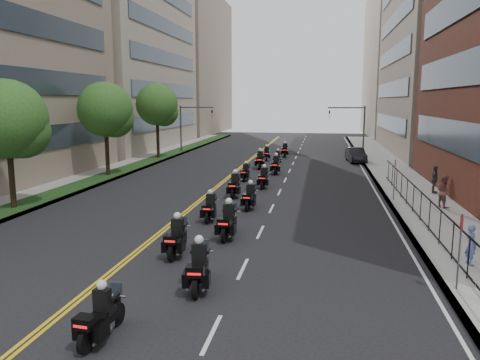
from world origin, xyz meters
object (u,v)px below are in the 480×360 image
Objects in this scene: motorcycle_0 at (100,317)px; motorcycle_3 at (228,222)px; motorcycle_6 at (235,186)px; pedestrian_c at (435,179)px; motorcycle_13 at (285,151)px; motorcycle_12 at (267,154)px; motorcycle_9 at (276,166)px; motorcycle_10 at (260,161)px; motorcycle_11 at (278,158)px; motorcycle_8 at (245,173)px; motorcycle_7 at (264,179)px; parked_sedan at (356,155)px; motorcycle_4 at (210,208)px; motorcycle_2 at (177,239)px; pedestrian_a at (471,245)px; pedestrian_b at (444,191)px; motorcycle_5 at (250,198)px; motorcycle_1 at (199,268)px.

motorcycle_3 reaches higher than motorcycle_0.
motorcycle_6 is 1.32× the size of pedestrian_c.
motorcycle_12 is at bearing -117.82° from motorcycle_13.
motorcycle_9 reaches higher than motorcycle_0.
motorcycle_9 reaches higher than motorcycle_12.
motorcycle_11 is at bearing 61.07° from motorcycle_10.
motorcycle_8 is at bearing -97.42° from motorcycle_13.
pedestrian_c is (12.93, -10.26, 0.33)m from motorcycle_10.
motorcycle_11 is 0.93× the size of motorcycle_12.
motorcycle_7 is 17.50m from parked_sedan.
motorcycle_6 reaches higher than motorcycle_13.
motorcycle_0 is 28.81m from motorcycle_9.
motorcycle_10 is 1.12× the size of motorcycle_12.
motorcycle_4 is at bearing 95.56° from motorcycle_0.
motorcycle_8 is 9.82m from motorcycle_11.
motorcycle_7 reaches higher than motorcycle_0.
motorcycle_2 is 19.56m from pedestrian_c.
motorcycle_4 is 12.35m from pedestrian_a.
motorcycle_0 is 1.18× the size of pedestrian_c.
motorcycle_3 is at bearing 58.48° from motorcycle_2.
motorcycle_4 is (-0.10, 12.52, 0.01)m from motorcycle_0.
motorcycle_0 is 21.19m from pedestrian_b.
motorcycle_13 reaches higher than motorcycle_8.
motorcycle_4 is 25.17m from motorcycle_12.
motorcycle_6 is 1.17× the size of motorcycle_8.
motorcycle_5 is at bearing 138.26° from pedestrian_c.
motorcycle_12 is 32.39m from pedestrian_a.
motorcycle_5 is at bearing 90.53° from motorcycle_3.
motorcycle_1 is 1.11× the size of motorcycle_4.
motorcycle_0 is 0.89× the size of motorcycle_1.
motorcycle_5 is 1.01× the size of motorcycle_12.
motorcycle_0 is 0.96× the size of motorcycle_12.
pedestrian_b is (10.70, -11.62, 0.36)m from motorcycle_9.
motorcycle_6 reaches higher than motorcycle_11.
motorcycle_1 is at bearing 70.90° from motorcycle_0.
motorcycle_3 reaches higher than motorcycle_9.
motorcycle_2 reaches higher than parked_sedan.
motorcycle_10 is 1.38× the size of pedestrian_c.
motorcycle_10 is at bearing 91.51° from motorcycle_8.
motorcycle_13 reaches higher than motorcycle_2.
motorcycle_11 is at bearing 84.14° from motorcycle_8.
motorcycle_2 is 1.05× the size of motorcycle_5.
motorcycle_10 is at bearing 99.27° from motorcycle_5.
motorcycle_6 is 3.79m from motorcycle_7.
motorcycle_0 is at bearing 108.76° from pedestrian_a.
pedestrian_a is at bearing -166.76° from pedestrian_c.
motorcycle_8 is 0.99× the size of motorcycle_11.
motorcycle_2 is 1.30× the size of pedestrian_c.
motorcycle_2 is at bearing -94.90° from motorcycle_7.
motorcycle_6 is 21.29m from parked_sedan.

